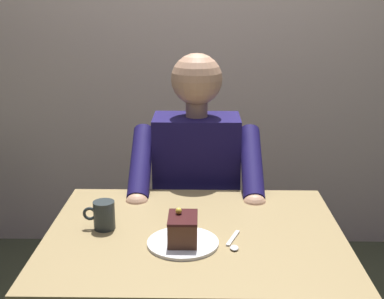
{
  "coord_description": "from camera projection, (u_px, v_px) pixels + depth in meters",
  "views": [
    {
      "loc": [
        -0.02,
        1.55,
        1.49
      ],
      "look_at": [
        0.01,
        -0.1,
        1.0
      ],
      "focal_mm": 49.14,
      "sensor_mm": 36.0,
      "label": 1
    }
  ],
  "objects": [
    {
      "name": "cake_slice",
      "position": [
        183.0,
        229.0,
        1.6
      ],
      "size": [
        0.09,
        0.12,
        0.1
      ],
      "color": "#523020",
      "rests_on": "dessert_plate"
    },
    {
      "name": "chair",
      "position": [
        197.0,
        222.0,
        2.41
      ],
      "size": [
        0.42,
        0.42,
        0.89
      ],
      "color": "#8C6242",
      "rests_on": "ground"
    },
    {
      "name": "seated_person",
      "position": [
        196.0,
        201.0,
        2.2
      ],
      "size": [
        0.53,
        0.58,
        1.27
      ],
      "color": "#161045",
      "rests_on": "ground"
    },
    {
      "name": "coffee_cup",
      "position": [
        104.0,
        215.0,
        1.71
      ],
      "size": [
        0.11,
        0.07,
        0.09
      ],
      "color": "#272F30",
      "rests_on": "dining_table"
    },
    {
      "name": "dessert_spoon",
      "position": [
        234.0,
        243.0,
        1.61
      ],
      "size": [
        0.05,
        0.14,
        0.01
      ],
      "color": "silver",
      "rests_on": "dining_table"
    },
    {
      "name": "dining_table",
      "position": [
        195.0,
        259.0,
        1.73
      ],
      "size": [
        0.96,
        0.77,
        0.75
      ],
      "color": "olive",
      "rests_on": "ground"
    },
    {
      "name": "dessert_plate",
      "position": [
        183.0,
        243.0,
        1.62
      ],
      "size": [
        0.22,
        0.22,
        0.01
      ],
      "primitive_type": "cylinder",
      "color": "white",
      "rests_on": "dining_table"
    }
  ]
}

